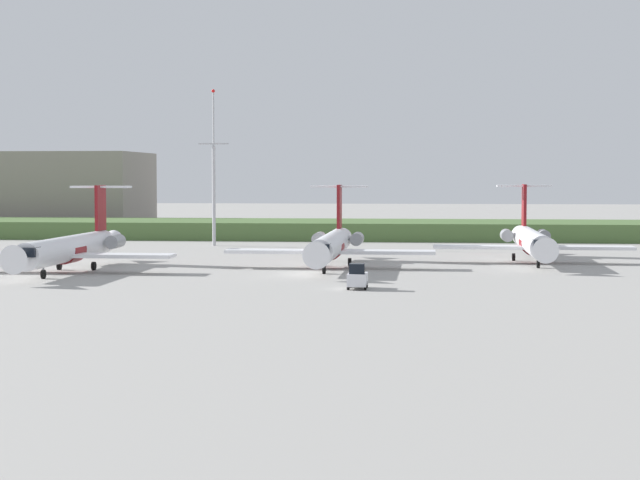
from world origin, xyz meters
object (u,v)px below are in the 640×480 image
(regional_jet_nearest, at_px, (71,247))
(regional_jet_third, at_px, (532,241))
(baggage_tug, at_px, (357,278))
(antenna_mast, at_px, (214,181))
(regional_jet_second, at_px, (331,244))

(regional_jet_nearest, distance_m, regional_jet_third, 52.37)
(baggage_tug, bearing_deg, antenna_mast, 113.32)
(regional_jet_second, bearing_deg, regional_jet_third, 22.38)
(regional_jet_third, relative_size, antenna_mast, 1.38)
(regional_jet_second, height_order, antenna_mast, antenna_mast)
(regional_jet_nearest, bearing_deg, regional_jet_third, 19.33)
(regional_jet_nearest, distance_m, baggage_tug, 34.39)
(antenna_mast, xyz_separation_m, baggage_tug, (24.66, -57.22, -8.34))
(regional_jet_nearest, height_order, baggage_tug, regional_jet_nearest)
(regional_jet_third, xyz_separation_m, baggage_tug, (-18.19, -31.64, -1.53))
(regional_jet_third, bearing_deg, regional_jet_second, -157.62)
(regional_jet_third, height_order, baggage_tug, regional_jet_third)
(regional_jet_nearest, relative_size, regional_jet_second, 1.00)
(regional_jet_nearest, distance_m, regional_jet_second, 28.00)
(regional_jet_nearest, xyz_separation_m, regional_jet_third, (49.42, 17.34, 0.00))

